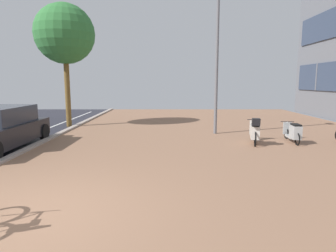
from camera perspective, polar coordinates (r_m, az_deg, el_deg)
ground at (r=5.34m, az=-10.47°, el=-17.12°), size 21.00×40.00×0.13m
scooter_near at (r=12.05m, az=23.37°, el=-1.16°), size 0.52×1.76×0.77m
scooter_mid at (r=11.32m, az=16.68°, el=-1.05°), size 0.71×1.76×1.03m
parked_car_near at (r=11.66m, az=-29.87°, el=-0.50°), size 1.93×4.44×1.43m
lamp_post at (r=13.17m, az=9.68°, el=14.15°), size 0.20×0.52×6.54m
street_tree at (r=16.12m, az=-19.22°, el=16.44°), size 2.96×2.96×6.13m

